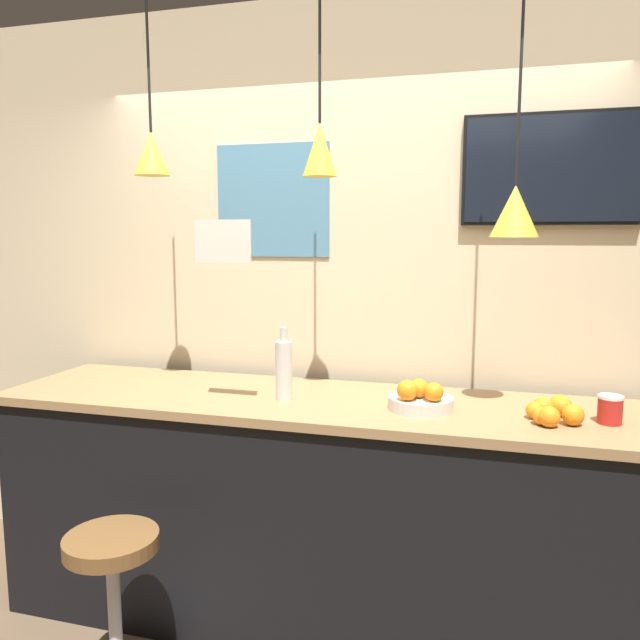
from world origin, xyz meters
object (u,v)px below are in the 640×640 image
juice_bottle (284,369)px  spread_jar (610,410)px  fruit_bowl (420,399)px  bar_stool (114,593)px  mounted_tv (551,169)px

juice_bottle → spread_jar: 1.32m
juice_bottle → fruit_bowl: bearing=-1.4°
bar_stool → mounted_tv: (1.57, 1.08, 1.64)m
fruit_bowl → mounted_tv: bearing=44.0°
bar_stool → juice_bottle: 1.09m
juice_bottle → mounted_tv: mounted_tv is taller
bar_stool → juice_bottle: size_ratio=2.04×
fruit_bowl → mounted_tv: 1.18m
juice_bottle → mounted_tv: 1.47m
fruit_bowl → bar_stool: bearing=-150.9°
juice_bottle → spread_jar: size_ratio=2.91×
fruit_bowl → spread_jar: bearing=1.2°
spread_jar → fruit_bowl: bearing=-178.8°
fruit_bowl → juice_bottle: 0.60m
fruit_bowl → mounted_tv: size_ratio=0.35×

